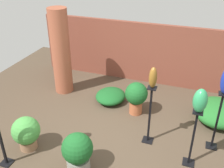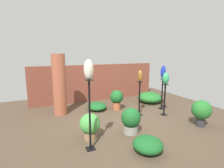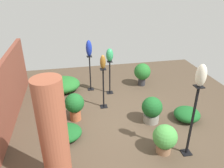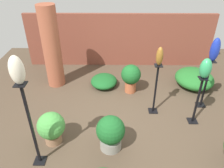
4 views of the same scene
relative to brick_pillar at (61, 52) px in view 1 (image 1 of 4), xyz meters
name	(u,v)px [view 1 (image 1 of 4)]	position (x,y,z in m)	size (l,w,h in m)	color
ground_plane	(107,141)	(1.73, -1.48, -1.05)	(8.00, 8.00, 0.00)	#4C3D2D
brick_wall_back	(143,53)	(1.73, 1.21, -0.25)	(5.60, 0.12, 1.60)	brown
brick_pillar	(61,52)	(0.00, 0.00, 0.00)	(0.45, 0.45, 2.10)	#9E5138
pedestal_cobalt	(216,124)	(3.62, -0.95, -0.52)	(0.20, 0.20, 1.15)	black
pedestal_jade	(192,141)	(3.26, -1.52, -0.56)	(0.20, 0.20, 1.07)	black
pedestal_bronze	(150,118)	(2.46, -1.19, -0.51)	(0.20, 0.20, 1.17)	black
art_vase_jade	(200,101)	(3.26, -1.52, 0.23)	(0.22, 0.22, 0.40)	#2D9356
art_vase_bronze	(153,78)	(2.46, -1.19, 0.32)	(0.14, 0.15, 0.38)	brown
potted_plant_front_left	(26,132)	(0.42, -2.13, -0.68)	(0.51, 0.51, 0.65)	#936B4C
potted_plant_back_center	(78,151)	(1.52, -2.26, -0.68)	(0.52, 0.52, 0.69)	gray
potted_plant_mid_right	(136,96)	(1.99, -0.37, -0.61)	(0.49, 0.49, 0.75)	#B25B38
foliage_bed_east	(218,112)	(3.71, -0.07, -0.83)	(0.99, 1.07, 0.44)	#236B28
foliage_bed_west	(111,96)	(1.30, -0.09, -0.91)	(0.70, 0.77, 0.28)	#195923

